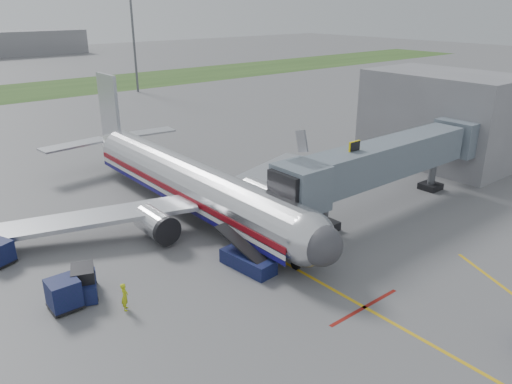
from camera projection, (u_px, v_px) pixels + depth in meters
ground at (317, 280)px, 32.85m from camera, size 400.00×400.00×0.00m
apron_markings at (413, 335)px, 27.49m from camera, size 21.52×50.00×0.01m
airliner at (190, 182)px, 42.93m from camera, size 32.10×35.67×10.25m
jet_bridge at (382, 161)px, 42.48m from camera, size 25.30×4.00×6.90m
terminal at (442, 118)px, 56.04m from camera, size 10.00×16.00×10.00m
light_mast_right at (133, 37)px, 98.04m from camera, size 2.00×0.44×20.40m
baggage_tug at (84, 283)px, 30.89m from camera, size 2.34×3.12×1.95m
baggage_cart_a at (64, 294)px, 29.52m from camera, size 1.77×1.77×1.91m
belt_loader at (247, 260)px, 34.18m from camera, size 2.03×5.05×2.41m
ground_power_cart at (305, 210)px, 42.41m from camera, size 1.77×1.49×1.21m
ramp_worker at (125, 297)px, 29.45m from camera, size 0.68×0.77×1.76m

